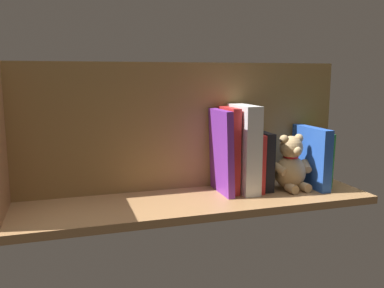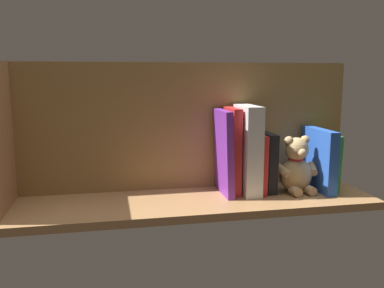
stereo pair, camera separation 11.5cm
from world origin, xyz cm
name	(u,v)px [view 1 (the left image)]	position (x,y,z in cm)	size (l,w,h in cm)	color
ground_plane	(192,202)	(0.00, 0.00, -1.10)	(104.34, 28.33, 2.20)	#A87A4C
shelf_back_panel	(180,127)	(0.00, -11.91, 19.24)	(104.34, 1.50, 38.49)	olive
book_0	(317,158)	(-43.19, -3.62, 8.47)	(2.65, 14.28, 16.95)	green
book_1	(311,157)	(-39.74, -1.77, 9.38)	(3.08, 17.98, 18.76)	blue
teddy_bear	(291,165)	(-31.99, -0.57, 7.47)	(13.75, 11.26, 16.98)	tan
book_2	(261,160)	(-23.73, -4.33, 8.84)	(2.90, 12.86, 17.69)	black
book_3	(254,161)	(-20.97, -3.85, 8.75)	(1.42, 13.83, 17.50)	red
dictionary_thick_white	(244,148)	(-17.22, -3.08, 13.02)	(4.89, 15.17, 26.05)	white
book_4	(229,150)	(-12.92, -4.46, 12.67)	(2.54, 12.61, 25.34)	red
book_5	(221,152)	(-10.05, -3.25, 12.41)	(2.00, 15.02, 24.82)	purple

